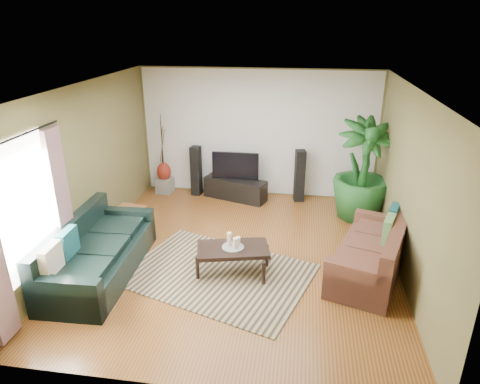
% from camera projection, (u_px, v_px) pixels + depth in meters
% --- Properties ---
extents(floor, '(5.50, 5.50, 0.00)m').
position_uv_depth(floor, '(238.00, 256.00, 7.00)').
color(floor, brown).
rests_on(floor, ground).
extents(ceiling, '(5.50, 5.50, 0.00)m').
position_uv_depth(ceiling, '(238.00, 88.00, 5.98)').
color(ceiling, white).
rests_on(ceiling, ground).
extents(wall_back, '(5.00, 0.00, 5.00)m').
position_uv_depth(wall_back, '(258.00, 134.00, 9.01)').
color(wall_back, olive).
rests_on(wall_back, ground).
extents(wall_front, '(5.00, 0.00, 5.00)m').
position_uv_depth(wall_front, '(193.00, 280.00, 3.97)').
color(wall_front, olive).
rests_on(wall_front, ground).
extents(wall_left, '(0.00, 5.50, 5.50)m').
position_uv_depth(wall_left, '(84.00, 171.00, 6.84)').
color(wall_left, olive).
rests_on(wall_left, ground).
extents(wall_right, '(0.00, 5.50, 5.50)m').
position_uv_depth(wall_right, '(410.00, 188.00, 6.15)').
color(wall_right, olive).
rests_on(wall_right, ground).
extents(backwall_panel, '(4.90, 0.00, 4.90)m').
position_uv_depth(backwall_panel, '(258.00, 134.00, 9.00)').
color(backwall_panel, white).
rests_on(backwall_panel, ground).
extents(window_pane, '(0.00, 1.80, 1.80)m').
position_uv_depth(window_pane, '(23.00, 209.00, 5.35)').
color(window_pane, white).
rests_on(window_pane, ground).
extents(curtain_far, '(0.08, 0.35, 2.20)m').
position_uv_depth(curtain_far, '(62.00, 203.00, 6.12)').
color(curtain_far, gray).
rests_on(curtain_far, ground).
extents(curtain_rod, '(0.03, 1.90, 0.03)m').
position_uv_depth(curtain_rod, '(12.00, 139.00, 5.00)').
color(curtain_rod, black).
rests_on(curtain_rod, ground).
extents(sofa_left, '(1.07, 2.34, 0.85)m').
position_uv_depth(sofa_left, '(99.00, 249.00, 6.36)').
color(sofa_left, black).
rests_on(sofa_left, floor).
extents(sofa_right, '(1.45, 2.12, 0.85)m').
position_uv_depth(sofa_right, '(370.00, 248.00, 6.38)').
color(sofa_right, brown).
rests_on(sofa_right, floor).
extents(area_rug, '(3.13, 2.64, 0.01)m').
position_uv_depth(area_rug, '(217.00, 274.00, 6.50)').
color(area_rug, tan).
rests_on(area_rug, floor).
extents(coffee_table, '(1.17, 0.81, 0.43)m').
position_uv_depth(coffee_table, '(233.00, 260.00, 6.46)').
color(coffee_table, black).
rests_on(coffee_table, floor).
extents(candle_tray, '(0.33, 0.33, 0.01)m').
position_uv_depth(candle_tray, '(233.00, 247.00, 6.38)').
color(candle_tray, gray).
rests_on(candle_tray, coffee_table).
extents(candle_tall, '(0.07, 0.07, 0.21)m').
position_uv_depth(candle_tall, '(229.00, 239.00, 6.37)').
color(candle_tall, silver).
rests_on(candle_tall, candle_tray).
extents(candle_mid, '(0.07, 0.07, 0.16)m').
position_uv_depth(candle_mid, '(235.00, 243.00, 6.30)').
color(candle_mid, white).
rests_on(candle_mid, candle_tray).
extents(candle_short, '(0.07, 0.07, 0.14)m').
position_uv_depth(candle_short, '(238.00, 241.00, 6.40)').
color(candle_short, white).
rests_on(candle_short, candle_tray).
extents(tv_stand, '(1.40, 0.81, 0.45)m').
position_uv_depth(tv_stand, '(235.00, 189.00, 9.15)').
color(tv_stand, black).
rests_on(tv_stand, floor).
extents(television, '(0.98, 0.05, 0.58)m').
position_uv_depth(television, '(235.00, 166.00, 8.97)').
color(television, black).
rests_on(television, tv_stand).
extents(speaker_left, '(0.22, 0.24, 1.09)m').
position_uv_depth(speaker_left, '(196.00, 171.00, 9.27)').
color(speaker_left, black).
rests_on(speaker_left, floor).
extents(speaker_right, '(0.24, 0.26, 1.11)m').
position_uv_depth(speaker_right, '(300.00, 176.00, 8.94)').
color(speaker_right, black).
rests_on(speaker_right, floor).
extents(potted_plant, '(1.35, 1.35, 1.94)m').
position_uv_depth(potted_plant, '(362.00, 170.00, 8.02)').
color(potted_plant, '#1B521F').
rests_on(potted_plant, floor).
extents(plant_pot, '(0.36, 0.36, 0.28)m').
position_uv_depth(plant_pot, '(358.00, 210.00, 8.33)').
color(plant_pot, black).
rests_on(plant_pot, floor).
extents(pedestal, '(0.37, 0.37, 0.33)m').
position_uv_depth(pedestal, '(165.00, 185.00, 9.51)').
color(pedestal, gray).
rests_on(pedestal, floor).
extents(vase, '(0.30, 0.30, 0.42)m').
position_uv_depth(vase, '(164.00, 172.00, 9.39)').
color(vase, maroon).
rests_on(vase, pedestal).
extents(side_table, '(0.55, 0.55, 0.51)m').
position_uv_depth(side_table, '(129.00, 222.00, 7.57)').
color(side_table, brown).
rests_on(side_table, floor).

